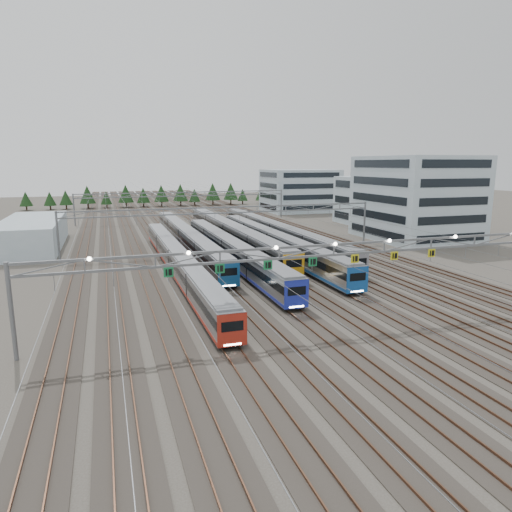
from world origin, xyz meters
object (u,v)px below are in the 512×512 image
object	(u,v)px
west_shed	(33,233)
depot_bldg_south	(416,198)
train_d	(231,233)
train_e	(275,242)
gantry_near	(334,252)
depot_bldg_north	(300,191)
gantry_mid	(227,215)
train_a	(177,260)
gantry_far	(185,198)
train_f	(276,232)
train_b	(186,238)
train_c	(230,250)
depot_bldg_mid	(372,201)

from	to	relation	value
west_shed	depot_bldg_south	bearing A→B (deg)	-10.69
train_d	train_e	distance (m)	13.07
gantry_near	depot_bldg_north	world-z (taller)	depot_bldg_north
train_d	depot_bldg_south	bearing A→B (deg)	-8.74
gantry_mid	depot_bldg_north	size ratio (longest dim) A/B	2.56
train_a	gantry_near	xyz separation A→B (m)	(11.20, -25.36, 5.16)
depot_bldg_north	gantry_far	bearing A→B (deg)	-160.16
train_a	west_shed	world-z (taller)	west_shed
depot_bldg_south	train_f	bearing A→B (deg)	171.05
train_f	depot_bldg_north	distance (m)	61.90
gantry_far	depot_bldg_north	size ratio (longest dim) A/B	2.56
gantry_far	gantry_mid	bearing A→B (deg)	-90.00
gantry_near	train_b	bearing A→B (deg)	98.68
depot_bldg_south	depot_bldg_north	bearing A→B (deg)	89.85
train_a	train_e	world-z (taller)	train_e
train_c	west_shed	xyz separation A→B (m)	(-31.38, 24.34, 0.58)
train_c	train_b	bearing A→B (deg)	108.02
train_c	depot_bldg_north	bearing A→B (deg)	58.62
gantry_mid	train_a	bearing A→B (deg)	-127.31
train_f	depot_bldg_north	xyz separation A→B (m)	(28.89, 54.54, 4.63)
train_f	depot_bldg_south	bearing A→B (deg)	-8.95
train_a	gantry_mid	distance (m)	19.09
train_e	depot_bldg_north	xyz separation A→B (m)	(33.39, 65.53, 4.64)
train_e	gantry_mid	size ratio (longest dim) A/B	0.97
train_f	gantry_far	world-z (taller)	gantry_far
train_b	train_d	world-z (taller)	train_d
train_c	train_f	size ratio (longest dim) A/B	0.85
train_b	depot_bldg_north	distance (m)	72.94
train_a	train_b	bearing A→B (deg)	76.38
train_c	train_e	distance (m)	9.84
train_c	west_shed	distance (m)	39.71
train_a	train_d	bearing A→B (deg)	57.24
train_c	depot_bldg_south	distance (m)	43.98
depot_bldg_mid	depot_bldg_north	world-z (taller)	depot_bldg_north
west_shed	depot_bldg_north	bearing A→B (deg)	31.48
depot_bldg_south	depot_bldg_mid	world-z (taller)	depot_bldg_south
depot_bldg_north	gantry_near	bearing A→B (deg)	-111.97
gantry_near	train_e	bearing A→B (deg)	78.72
gantry_near	west_shed	distance (m)	64.11
train_c	depot_bldg_north	size ratio (longest dim) A/B	2.41
train_a	gantry_mid	bearing A→B (deg)	52.69
train_d	depot_bldg_mid	size ratio (longest dim) A/B	3.93
gantry_mid	depot_bldg_north	xyz separation A→B (m)	(40.14, 59.48, 0.34)
train_e	west_shed	world-z (taller)	west_shed
train_b	depot_bldg_mid	size ratio (longest dim) A/B	3.77
train_b	train_c	bearing A→B (deg)	-71.98
train_c	gantry_far	xyz separation A→B (m)	(2.25, 55.03, 4.34)
train_b	train_f	world-z (taller)	train_f
train_e	gantry_near	bearing A→B (deg)	-101.28
depot_bldg_south	train_b	bearing A→B (deg)	175.85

